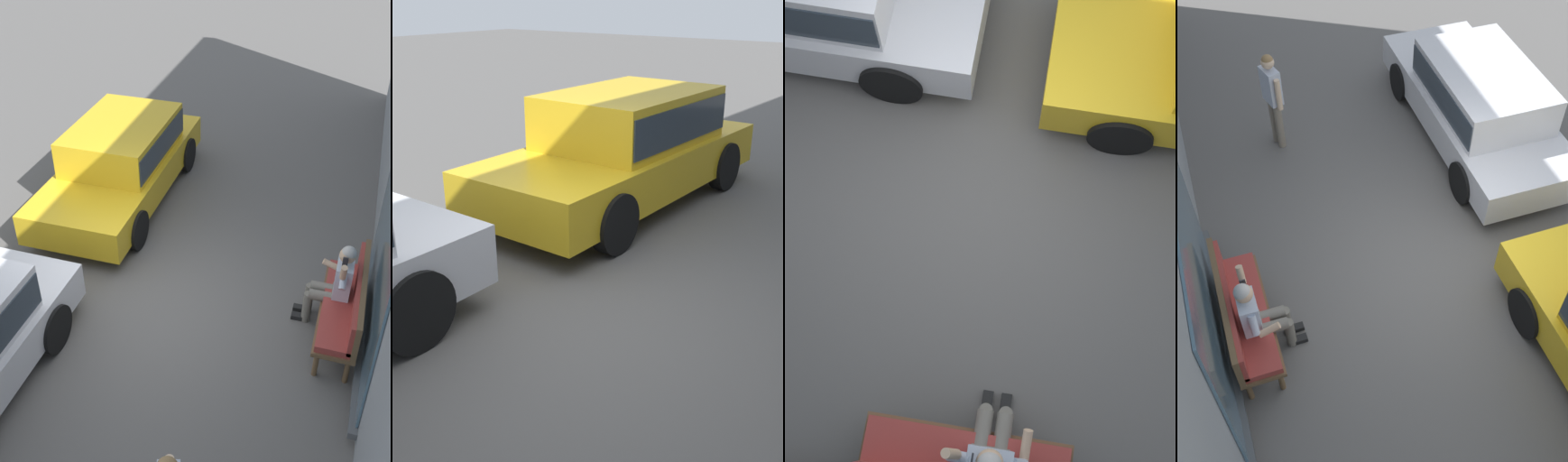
{
  "view_description": "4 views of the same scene",
  "coord_description": "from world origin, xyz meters",
  "views": [
    {
      "loc": [
        5.84,
        2.6,
        5.88
      ],
      "look_at": [
        -0.41,
        0.7,
        1.2
      ],
      "focal_mm": 45.0,
      "sensor_mm": 36.0,
      "label": 1
    },
    {
      "loc": [
        3.44,
        2.6,
        2.62
      ],
      "look_at": [
        0.33,
        0.27,
        1.01
      ],
      "focal_mm": 45.0,
      "sensor_mm": 36.0,
      "label": 2
    },
    {
      "loc": [
        -0.36,
        2.6,
        7.01
      ],
      "look_at": [
        -0.07,
        0.82,
        0.86
      ],
      "focal_mm": 55.0,
      "sensor_mm": 36.0,
      "label": 3
    },
    {
      "loc": [
        -4.46,
        2.6,
        6.65
      ],
      "look_at": [
        0.23,
        0.98,
        0.85
      ],
      "focal_mm": 45.0,
      "sensor_mm": 36.0,
      "label": 4
    }
  ],
  "objects": [
    {
      "name": "ground_plane",
      "position": [
        0.0,
        0.0,
        0.0
      ],
      "size": [
        60.0,
        60.0,
        0.0
      ],
      "primitive_type": "plane",
      "color": "#565451"
    },
    {
      "name": "bench",
      "position": [
        -0.26,
        2.9,
        0.57
      ],
      "size": [
        1.87,
        0.55,
        1.0
      ],
      "color": "brown",
      "rests_on": "ground_plane"
    },
    {
      "name": "pedestrian_standing",
      "position": [
        3.36,
        1.61,
        1.02
      ],
      "size": [
        0.53,
        0.29,
        1.73
      ],
      "color": "gray",
      "rests_on": "ground_plane"
    },
    {
      "name": "parked_car_mid",
      "position": [
        2.43,
        -1.63,
        0.79
      ],
      "size": [
        4.49,
        1.83,
        1.44
      ],
      "color": "silver",
      "rests_on": "ground_plane"
    },
    {
      "name": "person_on_phone",
      "position": [
        -0.46,
        2.67,
        0.7
      ],
      "size": [
        0.73,
        0.74,
        1.34
      ],
      "color": "#6B665B",
      "rests_on": "ground_plane"
    }
  ]
}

